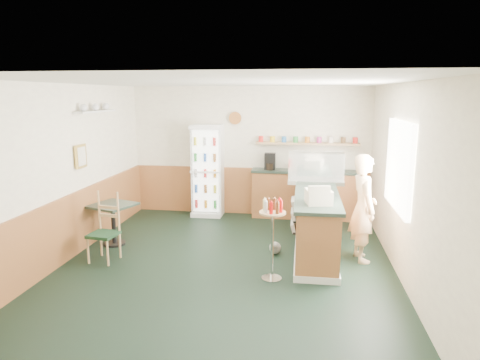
% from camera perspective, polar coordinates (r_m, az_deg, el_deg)
% --- Properties ---
extents(ground, '(6.00, 6.00, 0.00)m').
position_cam_1_polar(ground, '(6.53, -2.07, -11.50)').
color(ground, black).
rests_on(ground, ground).
extents(room_envelope, '(5.04, 6.02, 2.72)m').
position_cam_1_polar(room_envelope, '(6.86, -2.93, 2.85)').
color(room_envelope, white).
rests_on(room_envelope, ground).
extents(service_counter, '(0.68, 3.01, 1.01)m').
position_cam_1_polar(service_counter, '(7.30, 9.99, -5.34)').
color(service_counter, '#AA6336').
rests_on(service_counter, ground).
extents(back_counter, '(2.24, 0.42, 1.69)m').
position_cam_1_polar(back_counter, '(8.95, 8.69, -1.61)').
color(back_counter, '#AA6336').
rests_on(back_counter, ground).
extents(drinks_fridge, '(0.64, 0.54, 1.93)m').
position_cam_1_polar(drinks_fridge, '(9.02, -4.35, 1.27)').
color(drinks_fridge, white).
rests_on(drinks_fridge, ground).
extents(display_case, '(0.96, 0.50, 0.54)m').
position_cam_1_polar(display_case, '(7.58, 10.11, 1.64)').
color(display_case, silver).
rests_on(display_case, service_counter).
extents(cash_register, '(0.40, 0.42, 0.20)m').
position_cam_1_polar(cash_register, '(6.17, 10.43, -2.20)').
color(cash_register, beige).
rests_on(cash_register, service_counter).
extents(shopkeeper, '(0.50, 0.62, 1.66)m').
position_cam_1_polar(shopkeeper, '(6.80, 16.11, -3.62)').
color(shopkeeper, tan).
rests_on(shopkeeper, ground).
extents(condiment_stand, '(0.36, 0.36, 1.14)m').
position_cam_1_polar(condiment_stand, '(5.88, 4.34, -6.25)').
color(condiment_stand, silver).
rests_on(condiment_stand, ground).
extents(newspaper_rack, '(0.10, 0.48, 0.56)m').
position_cam_1_polar(newspaper_rack, '(7.40, 7.20, -4.64)').
color(newspaper_rack, black).
rests_on(newspaper_rack, ground).
extents(cafe_table, '(0.83, 0.83, 0.71)m').
position_cam_1_polar(cafe_table, '(7.60, -16.57, -4.65)').
color(cafe_table, black).
rests_on(cafe_table, ground).
extents(cafe_chair, '(0.44, 0.44, 1.06)m').
position_cam_1_polar(cafe_chair, '(6.97, -17.51, -5.71)').
color(cafe_chair, black).
rests_on(cafe_chair, ground).
extents(dog_doorstop, '(0.19, 0.25, 0.23)m').
position_cam_1_polar(dog_doorstop, '(7.00, 4.69, -8.95)').
color(dog_doorstop, gray).
rests_on(dog_doorstop, ground).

